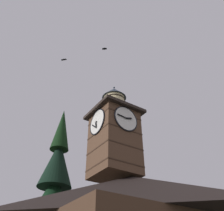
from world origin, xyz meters
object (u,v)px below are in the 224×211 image
at_px(moon, 109,187).
at_px(clock_tower, 114,135).
at_px(flying_bird_high, 104,49).
at_px(flying_bird_low, 64,60).

bearing_deg(moon, clock_tower, 57.99).
bearing_deg(flying_bird_high, flying_bird_low, -16.51).
relative_size(clock_tower, flying_bird_high, 16.77).
distance_m(clock_tower, moon, 30.28).
xyz_separation_m(flying_bird_high, flying_bird_low, (3.73, -1.11, -2.73)).
bearing_deg(moon, flying_bird_high, 56.14).
bearing_deg(clock_tower, flying_bird_high, -70.77).
distance_m(moon, flying_bird_high, 29.50).
height_order(flying_bird_high, flying_bird_low, flying_bird_high).
relative_size(flying_bird_high, flying_bird_low, 1.03).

